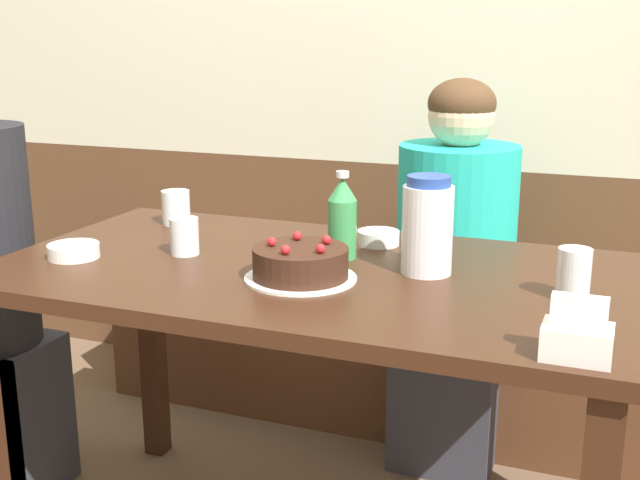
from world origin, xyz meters
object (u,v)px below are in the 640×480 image
(bench_seat, at_px, (402,355))
(glass_tumbler_short, at_px, (574,274))
(water_pitcher, at_px, (427,226))
(bowl_rice_small, at_px, (378,238))
(person_grey_tee, at_px, (454,284))
(glass_shot_small, at_px, (184,236))
(birthday_cake, at_px, (300,264))
(glass_water_tall, at_px, (176,207))
(soju_bottle, at_px, (342,217))
(napkin_holder, at_px, (577,336))
(bowl_soup_white, at_px, (74,251))

(bench_seat, xyz_separation_m, glass_tumbler_short, (0.57, -0.85, 0.59))
(water_pitcher, bearing_deg, bench_seat, 108.13)
(bowl_rice_small, bearing_deg, person_grey_tee, 74.92)
(water_pitcher, bearing_deg, bowl_rice_small, 131.08)
(water_pitcher, distance_m, glass_shot_small, 0.57)
(bowl_rice_small, height_order, glass_shot_small, glass_shot_small)
(birthday_cake, xyz_separation_m, glass_water_tall, (-0.51, 0.34, 0.01))
(birthday_cake, xyz_separation_m, soju_bottle, (0.02, 0.19, 0.06))
(bench_seat, bearing_deg, water_pitcher, -71.87)
(soju_bottle, xyz_separation_m, napkin_holder, (0.55, -0.42, -0.06))
(birthday_cake, bearing_deg, bowl_rice_small, 78.54)
(soju_bottle, relative_size, person_grey_tee, 0.18)
(soju_bottle, distance_m, glass_tumbler_short, 0.54)
(bench_seat, relative_size, glass_tumbler_short, 19.73)
(birthday_cake, relative_size, glass_tumbler_short, 2.32)
(birthday_cake, relative_size, soju_bottle, 1.18)
(glass_water_tall, bearing_deg, water_pitcher, -15.11)
(bowl_soup_white, xyz_separation_m, glass_shot_small, (0.22, 0.12, 0.03))
(bowl_rice_small, distance_m, glass_water_tall, 0.58)
(water_pitcher, bearing_deg, person_grey_tee, 95.45)
(water_pitcher, xyz_separation_m, napkin_holder, (0.34, -0.37, -0.07))
(birthday_cake, height_order, glass_shot_small, birthday_cake)
(water_pitcher, distance_m, napkin_holder, 0.51)
(bowl_rice_small, relative_size, glass_shot_small, 1.18)
(water_pitcher, relative_size, bowl_rice_small, 2.07)
(bowl_rice_small, bearing_deg, bowl_soup_white, -149.23)
(glass_water_tall, relative_size, person_grey_tee, 0.08)
(bench_seat, height_order, napkin_holder, napkin_holder)
(bowl_soup_white, height_order, bowl_rice_small, bowl_rice_small)
(birthday_cake, xyz_separation_m, bowl_soup_white, (-0.55, -0.04, -0.02))
(bench_seat, xyz_separation_m, water_pitcher, (0.26, -0.78, 0.64))
(bowl_soup_white, distance_m, glass_tumbler_short, 1.11)
(napkin_holder, xyz_separation_m, person_grey_tee, (-0.40, 0.97, -0.25))
(bowl_soup_white, bearing_deg, soju_bottle, 21.27)
(person_grey_tee, bearing_deg, bowl_rice_small, -15.08)
(person_grey_tee, bearing_deg, glass_shot_small, -37.63)
(bowl_soup_white, bearing_deg, birthday_cake, 3.65)
(water_pitcher, relative_size, napkin_holder, 1.95)
(water_pitcher, distance_m, soju_bottle, 0.22)
(bench_seat, xyz_separation_m, glass_shot_small, (-0.31, -0.84, 0.58))
(bench_seat, relative_size, glass_shot_small, 23.33)
(person_grey_tee, bearing_deg, glass_water_tall, -59.82)
(bench_seat, relative_size, person_grey_tee, 1.77)
(glass_shot_small, bearing_deg, napkin_holder, -19.15)
(napkin_holder, bearing_deg, soju_bottle, 142.64)
(glass_tumbler_short, bearing_deg, glass_water_tall, 165.62)
(water_pitcher, relative_size, glass_tumbler_short, 2.08)
(soju_bottle, xyz_separation_m, bowl_rice_small, (0.04, 0.15, -0.08))
(birthday_cake, relative_size, water_pitcher, 1.12)
(bench_seat, xyz_separation_m, soju_bottle, (0.05, -0.73, 0.63))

